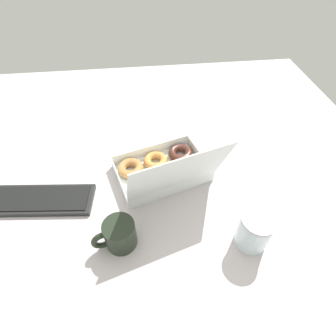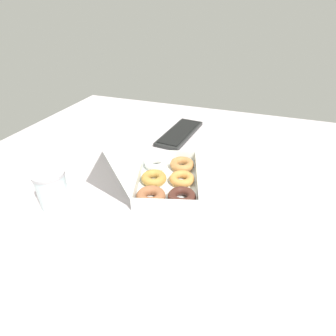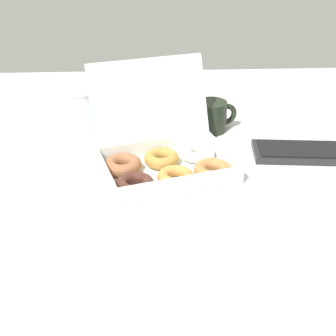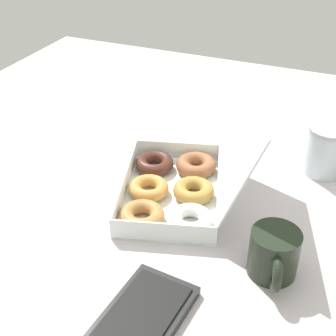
{
  "view_description": "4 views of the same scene",
  "coord_description": "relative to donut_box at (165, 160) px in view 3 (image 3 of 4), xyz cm",
  "views": [
    {
      "loc": [
        7.54,
        66.73,
        74.96
      ],
      "look_at": [
        -0.2,
        0.98,
        4.28
      ],
      "focal_mm": 28.0,
      "sensor_mm": 36.0,
      "label": 1
    },
    {
      "loc": [
        -74.38,
        -27.76,
        57.82
      ],
      "look_at": [
        4.21,
        0.06,
        5.37
      ],
      "focal_mm": 28.0,
      "sensor_mm": 36.0,
      "label": 2
    },
    {
      "loc": [
        -3.12,
        -107.93,
        61.58
      ],
      "look_at": [
        2.19,
        -1.44,
        2.3
      ],
      "focal_mm": 50.0,
      "sensor_mm": 36.0,
      "label": 3
    },
    {
      "loc": [
        84.47,
        33.2,
        66.86
      ],
      "look_at": [
        -0.41,
        -2.48,
        5.85
      ],
      "focal_mm": 50.0,
      "sensor_mm": 36.0,
      "label": 4
    }
  ],
  "objects": [
    {
      "name": "keyboard",
      "position": [
        43.34,
        6.78,
        -2.34
      ],
      "size": [
        36.36,
        15.98,
        2.2
      ],
      "color": "#242525",
      "rests_on": "ground_plane"
    },
    {
      "name": "ground_plane",
      "position": [
        -1.48,
        -1.12,
        -4.4
      ],
      "size": [
        180.0,
        180.0,
        2.0
      ],
      "primitive_type": "cube",
      "color": "silver"
    },
    {
      "name": "glass_jar",
      "position": [
        -23.68,
        29.82,
        2.99
      ],
      "size": [
        10.16,
        10.16,
        12.69
      ],
      "color": "silver",
      "rests_on": "ground_plane"
    },
    {
      "name": "donut_box",
      "position": [
        0.0,
        0.0,
        0.0
      ],
      "size": [
        40.23,
        38.46,
        26.07
      ],
      "color": "white",
      "rests_on": "ground_plane"
    },
    {
      "name": "coffee_mug",
      "position": [
        16.09,
        25.57,
        1.53
      ],
      "size": [
        13.29,
        9.5,
        9.6
      ],
      "color": "black",
      "rests_on": "ground_plane"
    }
  ]
}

